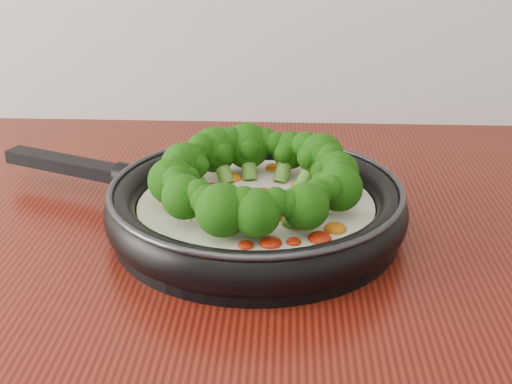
{
  "coord_description": "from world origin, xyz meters",
  "views": [
    {
      "loc": [
        0.17,
        0.35,
        1.27
      ],
      "look_at": [
        0.13,
        1.07,
        0.95
      ],
      "focal_mm": 47.46,
      "sensor_mm": 36.0,
      "label": 1
    }
  ],
  "objects": [
    {
      "name": "skillet",
      "position": [
        0.13,
        1.07,
        0.94
      ],
      "size": [
        0.58,
        0.46,
        0.1
      ],
      "color": "black",
      "rests_on": "counter"
    }
  ]
}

